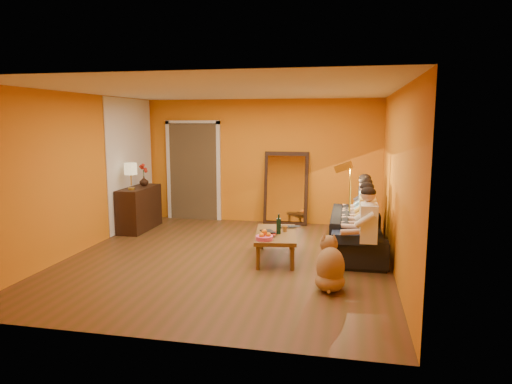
% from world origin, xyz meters
% --- Properties ---
extents(room_shell, '(5.00, 5.50, 2.60)m').
position_xyz_m(room_shell, '(0.00, 0.37, 1.30)').
color(room_shell, brown).
rests_on(room_shell, ground).
extents(white_accent, '(0.02, 1.90, 2.58)m').
position_xyz_m(white_accent, '(-2.48, 1.75, 1.30)').
color(white_accent, white).
rests_on(white_accent, wall_left).
extents(doorway_recess, '(1.06, 0.30, 2.10)m').
position_xyz_m(doorway_recess, '(-1.50, 2.83, 1.05)').
color(doorway_recess, '#3F2D19').
rests_on(doorway_recess, floor).
extents(door_jamb_left, '(0.08, 0.06, 2.20)m').
position_xyz_m(door_jamb_left, '(-2.07, 2.71, 1.05)').
color(door_jamb_left, white).
rests_on(door_jamb_left, wall_back).
extents(door_jamb_right, '(0.08, 0.06, 2.20)m').
position_xyz_m(door_jamb_right, '(-0.93, 2.71, 1.05)').
color(door_jamb_right, white).
rests_on(door_jamb_right, wall_back).
extents(door_header, '(1.22, 0.06, 0.08)m').
position_xyz_m(door_header, '(-1.50, 2.71, 2.12)').
color(door_header, white).
rests_on(door_header, wall_back).
extents(mirror_frame, '(0.92, 0.27, 1.51)m').
position_xyz_m(mirror_frame, '(0.55, 2.63, 0.76)').
color(mirror_frame, black).
rests_on(mirror_frame, floor).
extents(mirror_glass, '(0.78, 0.21, 1.35)m').
position_xyz_m(mirror_glass, '(0.55, 2.59, 0.76)').
color(mirror_glass, white).
rests_on(mirror_glass, mirror_frame).
extents(sideboard, '(0.44, 1.18, 0.85)m').
position_xyz_m(sideboard, '(-2.24, 1.55, 0.42)').
color(sideboard, black).
rests_on(sideboard, floor).
extents(table_lamp, '(0.24, 0.24, 0.51)m').
position_xyz_m(table_lamp, '(-2.24, 1.25, 1.10)').
color(table_lamp, beige).
rests_on(table_lamp, sideboard).
extents(sofa, '(2.22, 0.87, 0.65)m').
position_xyz_m(sofa, '(2.00, 0.86, 0.32)').
color(sofa, black).
rests_on(sofa, floor).
extents(coffee_table, '(0.79, 1.30, 0.42)m').
position_xyz_m(coffee_table, '(0.74, 0.15, 0.21)').
color(coffee_table, brown).
rests_on(coffee_table, floor).
extents(floor_lamp, '(0.33, 0.27, 1.44)m').
position_xyz_m(floor_lamp, '(1.86, 1.10, 0.72)').
color(floor_lamp, gold).
rests_on(floor_lamp, floor).
extents(dog, '(0.43, 0.62, 0.71)m').
position_xyz_m(dog, '(1.64, -1.00, 0.35)').
color(dog, '#AE7E4E').
rests_on(dog, floor).
extents(person_far_left, '(0.70, 0.44, 1.22)m').
position_xyz_m(person_far_left, '(2.13, -0.14, 0.61)').
color(person_far_left, white).
rests_on(person_far_left, sofa).
extents(person_mid_left, '(0.70, 0.44, 1.22)m').
position_xyz_m(person_mid_left, '(2.13, 0.41, 0.61)').
color(person_mid_left, gold).
rests_on(person_mid_left, sofa).
extents(person_mid_right, '(0.70, 0.44, 1.22)m').
position_xyz_m(person_mid_right, '(2.13, 0.96, 0.61)').
color(person_mid_right, '#95CBE6').
rests_on(person_mid_right, sofa).
extents(person_far_right, '(0.70, 0.44, 1.22)m').
position_xyz_m(person_far_right, '(2.13, 1.51, 0.61)').
color(person_far_right, '#35343A').
rests_on(person_far_right, sofa).
extents(fruit_bowl, '(0.26, 0.26, 0.16)m').
position_xyz_m(fruit_bowl, '(0.64, -0.30, 0.50)').
color(fruit_bowl, '#EF548D').
rests_on(fruit_bowl, coffee_table).
extents(wine_bottle, '(0.07, 0.07, 0.31)m').
position_xyz_m(wine_bottle, '(0.79, 0.10, 0.58)').
color(wine_bottle, black).
rests_on(wine_bottle, coffee_table).
extents(tumbler, '(0.12, 0.12, 0.09)m').
position_xyz_m(tumbler, '(0.86, 0.27, 0.47)').
color(tumbler, '#B27F3F').
rests_on(tumbler, coffee_table).
extents(laptop, '(0.37, 0.27, 0.03)m').
position_xyz_m(laptop, '(0.92, 0.50, 0.43)').
color(laptop, black).
rests_on(laptop, coffee_table).
extents(book_lower, '(0.21, 0.26, 0.02)m').
position_xyz_m(book_lower, '(0.56, -0.05, 0.43)').
color(book_lower, black).
rests_on(book_lower, coffee_table).
extents(book_mid, '(0.22, 0.29, 0.02)m').
position_xyz_m(book_mid, '(0.57, -0.04, 0.45)').
color(book_mid, '#B62214').
rests_on(book_mid, book_lower).
extents(book_upper, '(0.28, 0.30, 0.02)m').
position_xyz_m(book_upper, '(0.56, -0.06, 0.47)').
color(book_upper, black).
rests_on(book_upper, book_mid).
extents(vase, '(0.18, 0.18, 0.19)m').
position_xyz_m(vase, '(-2.24, 1.80, 0.94)').
color(vase, black).
rests_on(vase, sideboard).
extents(flowers, '(0.17, 0.17, 0.45)m').
position_xyz_m(flowers, '(-2.24, 1.80, 1.19)').
color(flowers, '#B62214').
rests_on(flowers, vase).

